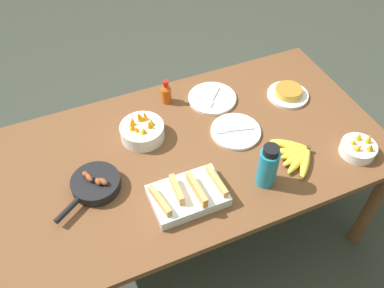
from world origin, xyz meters
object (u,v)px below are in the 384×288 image
empty_plate_near_front (236,131)px  empty_plate_far_left (212,98)px  water_bottle (268,166)px  frittata_plate_center (288,93)px  fruit_bowl_mango (142,131)px  melon_tray (188,195)px  banana_bunch (296,155)px  skillet (95,184)px  hot_sauce_bottle (166,93)px  fruit_bowl_citrus (359,148)px

empty_plate_near_front → empty_plate_far_left: 0.26m
empty_plate_near_front → water_bottle: bearing=-93.4°
frittata_plate_center → fruit_bowl_mango: bearing=178.5°
melon_tray → empty_plate_near_front: 0.45m
banana_bunch → water_bottle: (-0.20, -0.06, 0.09)m
frittata_plate_center → skillet: bearing=-170.0°
empty_plate_far_left → banana_bunch: bearing=-70.4°
melon_tray → water_bottle: 0.36m
empty_plate_far_left → frittata_plate_center: bearing=-19.4°
melon_tray → fruit_bowl_mango: fruit_bowl_mango is taller
empty_plate_far_left → melon_tray: bearing=-124.2°
melon_tray → frittata_plate_center: bearing=28.3°
skillet → frittata_plate_center: size_ratio=1.41×
skillet → empty_plate_far_left: 0.78m
melon_tray → empty_plate_far_left: bearing=55.8°
water_bottle → empty_plate_far_left: bearing=88.4°
empty_plate_far_left → hot_sauce_bottle: bearing=160.3°
melon_tray → fruit_bowl_citrus: bearing=-4.8°
frittata_plate_center → fruit_bowl_mango: size_ratio=1.03×
empty_plate_near_front → water_bottle: size_ratio=1.12×
skillet → melon_tray: bearing=114.7°
banana_bunch → water_bottle: water_bottle is taller
skillet → hot_sauce_bottle: size_ratio=2.27×
banana_bunch → skillet: size_ratio=0.91×
empty_plate_far_left → water_bottle: (-0.02, -0.58, 0.10)m
melon_tray → frittata_plate_center: size_ratio=1.44×
banana_bunch → empty_plate_far_left: banana_bunch is taller
frittata_plate_center → empty_plate_near_front: (-0.38, -0.13, -0.01)m
water_bottle → hot_sauce_bottle: water_bottle is taller
empty_plate_near_front → empty_plate_far_left: size_ratio=0.97×
water_bottle → frittata_plate_center: bearing=48.2°
melon_tray → empty_plate_far_left: melon_tray is taller
frittata_plate_center → fruit_bowl_citrus: (0.08, -0.47, 0.01)m
banana_bunch → hot_sauce_bottle: (-0.41, 0.59, 0.04)m
banana_bunch → water_bottle: 0.23m
hot_sauce_bottle → skillet: bearing=-139.8°
fruit_bowl_citrus → melon_tray: bearing=175.2°
melon_tray → empty_plate_near_front: (0.36, 0.27, -0.02)m
fruit_bowl_mango → hot_sauce_bottle: size_ratio=1.56×
skillet → frittata_plate_center: skillet is taller
melon_tray → water_bottle: water_bottle is taller
empty_plate_near_front → fruit_bowl_mango: 0.45m
skillet → frittata_plate_center: 1.10m
hot_sauce_bottle → fruit_bowl_mango: bearing=-135.5°
frittata_plate_center → melon_tray: bearing=-151.7°
melon_tray → frittata_plate_center: (0.74, 0.40, -0.01)m
water_bottle → fruit_bowl_mango: bearing=131.1°
frittata_plate_center → hot_sauce_bottle: bearing=160.5°
empty_plate_far_left → fruit_bowl_citrus: (0.46, -0.60, 0.02)m
skillet → fruit_bowl_citrus: fruit_bowl_citrus is taller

